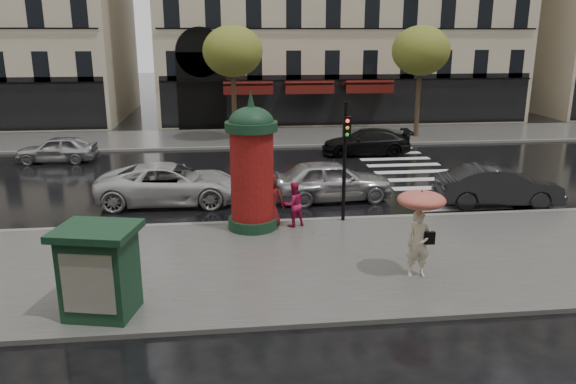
{
  "coord_description": "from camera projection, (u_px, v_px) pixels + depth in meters",
  "views": [
    {
      "loc": [
        -2.64,
        -14.77,
        6.17
      ],
      "look_at": [
        -0.76,
        1.5,
        1.53
      ],
      "focal_mm": 35.0,
      "sensor_mm": 36.0,
      "label": 1
    }
  ],
  "objects": [
    {
      "name": "car_far_silver",
      "position": [
        57.0,
        149.0,
        27.72
      ],
      "size": [
        3.89,
        1.68,
        1.31
      ],
      "primitive_type": "imported",
      "rotation": [
        0.0,
        0.0,
        -1.61
      ],
      "color": "#A3A3A8",
      "rests_on": "ground"
    },
    {
      "name": "man_burgundy",
      "position": [
        270.0,
        200.0,
        17.97
      ],
      "size": [
        0.98,
        0.75,
        1.79
      ],
      "primitive_type": "imported",
      "rotation": [
        0.0,
        0.0,
        2.91
      ],
      "color": "#551112",
      "rests_on": "near_sidewalk"
    },
    {
      "name": "far_sidewalk",
      "position": [
        268.0,
        137.0,
        34.23
      ],
      "size": [
        90.0,
        6.0,
        0.12
      ],
      "primitive_type": "cube",
      "color": "#474744",
      "rests_on": "ground"
    },
    {
      "name": "woman_umbrella",
      "position": [
        420.0,
        219.0,
        14.13
      ],
      "size": [
        1.21,
        1.21,
        2.33
      ],
      "color": "beige",
      "rests_on": "near_sidewalk"
    },
    {
      "name": "car_silver",
      "position": [
        331.0,
        180.0,
        21.34
      ],
      "size": [
        4.74,
        2.2,
        1.57
      ],
      "primitive_type": "imported",
      "rotation": [
        0.0,
        0.0,
        1.65
      ],
      "color": "#B1B0B5",
      "rests_on": "ground"
    },
    {
      "name": "car_darkgrey",
      "position": [
        498.0,
        186.0,
        20.71
      ],
      "size": [
        4.65,
        2.04,
        1.49
      ],
      "primitive_type": "imported",
      "rotation": [
        0.0,
        0.0,
        1.46
      ],
      "color": "black",
      "rests_on": "ground"
    },
    {
      "name": "tree_far_left",
      "position": [
        233.0,
        52.0,
        31.66
      ],
      "size": [
        3.4,
        3.4,
        6.64
      ],
      "color": "#38281C",
      "rests_on": "ground"
    },
    {
      "name": "traffic_light",
      "position": [
        345.0,
        150.0,
        18.14
      ],
      "size": [
        0.25,
        0.37,
        3.97
      ],
      "color": "black",
      "rests_on": "near_sidewalk"
    },
    {
      "name": "near_sidewalk",
      "position": [
        323.0,
        261.0,
        15.59
      ],
      "size": [
        90.0,
        7.0,
        0.12
      ],
      "primitive_type": "cube",
      "color": "#474744",
      "rests_on": "ground"
    },
    {
      "name": "woman_red",
      "position": [
        293.0,
        204.0,
        18.1
      ],
      "size": [
        0.87,
        0.77,
        1.47
      ],
      "primitive_type": "imported",
      "rotation": [
        0.0,
        0.0,
        3.5
      ],
      "color": "#B8164C",
      "rests_on": "near_sidewalk"
    },
    {
      "name": "ground",
      "position": [
        320.0,
        257.0,
        16.09
      ],
      "size": [
        160.0,
        160.0,
        0.0
      ],
      "primitive_type": "plane",
      "color": "black",
      "rests_on": "ground"
    },
    {
      "name": "tree_far_right",
      "position": [
        421.0,
        51.0,
        32.88
      ],
      "size": [
        3.4,
        3.4,
        6.64
      ],
      "color": "#38281C",
      "rests_on": "ground"
    },
    {
      "name": "car_black",
      "position": [
        366.0,
        142.0,
        29.44
      ],
      "size": [
        4.72,
        2.15,
        1.34
      ],
      "primitive_type": "imported",
      "rotation": [
        0.0,
        0.0,
        -1.63
      ],
      "color": "black",
      "rests_on": "ground"
    },
    {
      "name": "newsstand",
      "position": [
        100.0,
        270.0,
        12.3
      ],
      "size": [
        1.98,
        1.78,
        2.04
      ],
      "color": "#14331F",
      "rests_on": "near_sidewalk"
    },
    {
      "name": "near_kerb",
      "position": [
        305.0,
        221.0,
        18.94
      ],
      "size": [
        90.0,
        0.25,
        0.14
      ],
      "primitive_type": "cube",
      "color": "slate",
      "rests_on": "ground"
    },
    {
      "name": "car_white",
      "position": [
        171.0,
        184.0,
        20.99
      ],
      "size": [
        5.46,
        2.65,
        1.5
      ],
      "primitive_type": "imported",
      "rotation": [
        0.0,
        0.0,
        1.54
      ],
      "color": "#BBBBBB",
      "rests_on": "ground"
    },
    {
      "name": "zebra_crossing",
      "position": [
        413.0,
        172.0,
        25.92
      ],
      "size": [
        3.6,
        11.75,
        0.01
      ],
      "primitive_type": "cube",
      "color": "silver",
      "rests_on": "ground"
    },
    {
      "name": "morris_column",
      "position": [
        252.0,
        164.0,
        17.58
      ],
      "size": [
        1.64,
        1.64,
        4.4
      ],
      "color": "#14331F",
      "rests_on": "near_sidewalk"
    },
    {
      "name": "far_kerb",
      "position": [
        272.0,
        147.0,
        31.36
      ],
      "size": [
        90.0,
        0.25,
        0.14
      ],
      "primitive_type": "cube",
      "color": "slate",
      "rests_on": "ground"
    }
  ]
}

